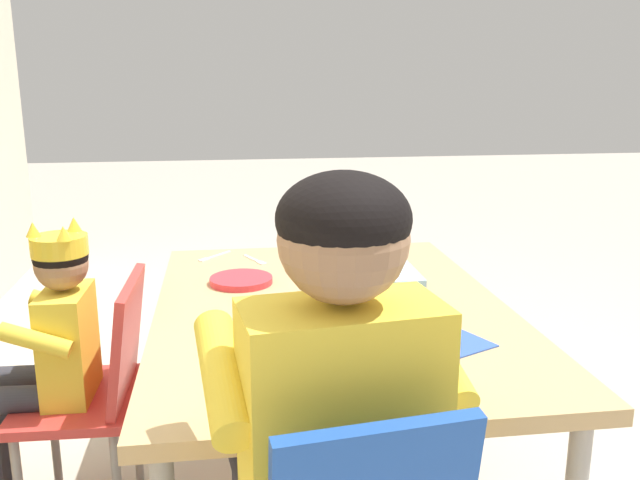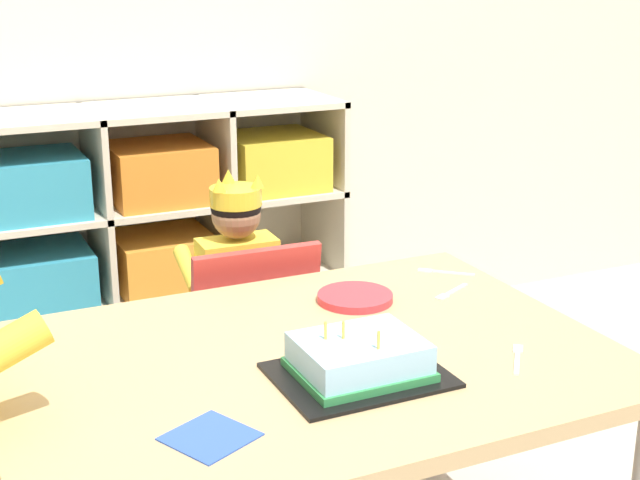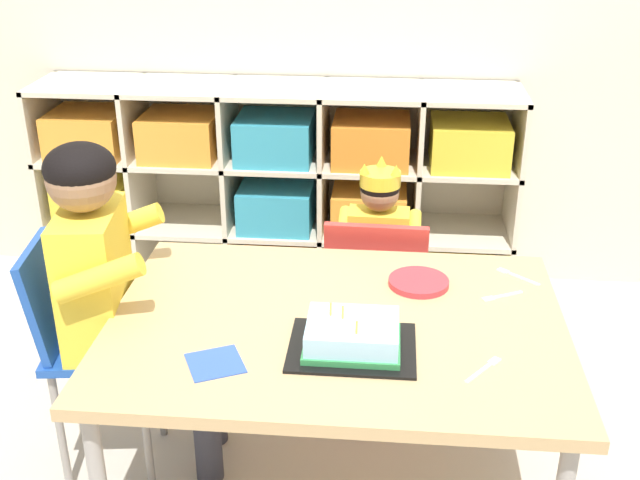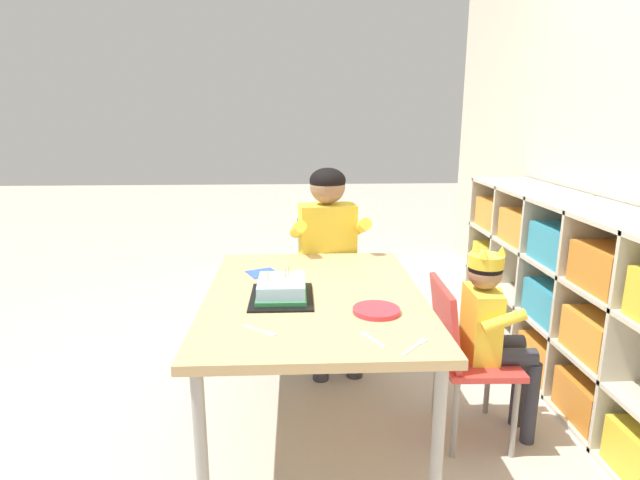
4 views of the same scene
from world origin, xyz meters
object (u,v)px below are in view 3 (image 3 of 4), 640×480
at_px(classroom_chair_adult_side, 84,337).
at_px(paper_plate_stack, 419,282).
at_px(fork_near_child_seat, 500,296).
at_px(fork_at_table_front_edge, 485,368).
at_px(activity_table, 336,336).
at_px(fork_scattered_mid_table, 516,276).
at_px(child_with_crown, 379,241).
at_px(adult_helper_seated, 117,277).
at_px(birthday_cake_on_tray, 352,338).
at_px(classroom_chair_blue, 376,286).

bearing_deg(classroom_chair_adult_side, paper_plate_stack, -89.50).
xyz_separation_m(fork_near_child_seat, fork_at_table_front_edge, (-0.08, -0.37, -0.00)).
distance_m(activity_table, fork_near_child_seat, 0.49).
distance_m(paper_plate_stack, fork_scattered_mid_table, 0.30).
relative_size(activity_table, classroom_chair_adult_side, 1.62).
bearing_deg(fork_scattered_mid_table, activity_table, -108.04).
bearing_deg(activity_table, fork_scattered_mid_table, 30.66).
distance_m(fork_near_child_seat, fork_at_table_front_edge, 0.37).
bearing_deg(child_with_crown, adult_helper_seated, 41.62).
height_order(activity_table, paper_plate_stack, paper_plate_stack).
bearing_deg(classroom_chair_adult_side, fork_at_table_front_edge, -111.38).
bearing_deg(activity_table, birthday_cake_on_tray, -69.52).
xyz_separation_m(classroom_chair_adult_side, fork_at_table_front_edge, (1.13, -0.28, 0.15)).
bearing_deg(fork_near_child_seat, fork_scattered_mid_table, 38.61).
xyz_separation_m(classroom_chair_adult_side, fork_scattered_mid_table, (1.27, 0.22, 0.15)).
distance_m(activity_table, fork_scattered_mid_table, 0.60).
bearing_deg(adult_helper_seated, fork_near_child_seat, -93.78).
xyz_separation_m(paper_plate_stack, fork_scattered_mid_table, (0.29, 0.08, -0.01)).
bearing_deg(fork_near_child_seat, child_with_crown, 96.44).
bearing_deg(fork_at_table_front_edge, birthday_cake_on_tray, -62.18).
height_order(classroom_chair_adult_side, fork_near_child_seat, classroom_chair_adult_side).
distance_m(paper_plate_stack, fork_at_table_front_edge, 0.44).
relative_size(fork_at_table_front_edge, fork_scattered_mid_table, 1.01).
bearing_deg(classroom_chair_adult_side, fork_scattered_mid_table, -87.68).
xyz_separation_m(classroom_chair_blue, fork_near_child_seat, (0.36, -0.44, 0.22)).
height_order(classroom_chair_blue, fork_at_table_front_edge, classroom_chair_blue).
distance_m(classroom_chair_blue, birthday_cake_on_tray, 0.78).
bearing_deg(fork_near_child_seat, fork_at_table_front_edge, -128.40).
bearing_deg(birthday_cake_on_tray, child_with_crown, 86.69).
xyz_separation_m(classroom_chair_blue, classroom_chair_adult_side, (-0.85, -0.52, 0.06)).
distance_m(activity_table, fork_at_table_front_edge, 0.43).
xyz_separation_m(classroom_chair_blue, paper_plate_stack, (0.13, -0.38, 0.22)).
bearing_deg(paper_plate_stack, classroom_chair_blue, 108.55).
bearing_deg(adult_helper_seated, fork_at_table_front_edge, -113.72).
bearing_deg(classroom_chair_adult_side, birthday_cake_on_tray, -112.82).
xyz_separation_m(child_with_crown, fork_near_child_seat, (0.35, -0.55, 0.10)).
height_order(birthday_cake_on_tray, fork_scattered_mid_table, birthday_cake_on_tray).
distance_m(classroom_chair_blue, fork_near_child_seat, 0.60).
xyz_separation_m(activity_table, birthday_cake_on_tray, (0.05, -0.13, 0.08)).
bearing_deg(fork_near_child_seat, classroom_chair_blue, 102.90).
distance_m(adult_helper_seated, paper_plate_stack, 0.87).
bearing_deg(paper_plate_stack, fork_scattered_mid_table, 15.64).
xyz_separation_m(adult_helper_seated, paper_plate_stack, (0.86, 0.12, -0.04)).
height_order(birthday_cake_on_tray, paper_plate_stack, birthday_cake_on_tray).
height_order(classroom_chair_blue, child_with_crown, child_with_crown).
xyz_separation_m(classroom_chair_blue, fork_scattered_mid_table, (0.42, -0.30, 0.22)).
height_order(adult_helper_seated, fork_near_child_seat, adult_helper_seated).
height_order(paper_plate_stack, fork_scattered_mid_table, paper_plate_stack).
bearing_deg(birthday_cake_on_tray, classroom_chair_blue, 86.43).
xyz_separation_m(classroom_chair_adult_side, birthday_cake_on_tray, (0.81, -0.22, 0.18)).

